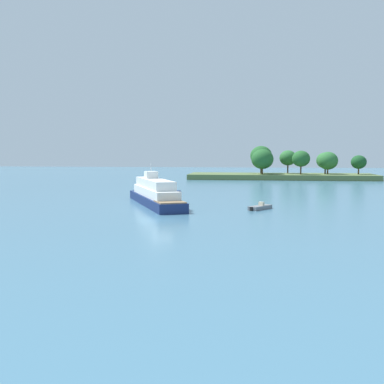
# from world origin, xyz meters

# --- Properties ---
(ground_plane) EXTENTS (400.00, 400.00, 0.00)m
(ground_plane) POSITION_xyz_m (0.00, 0.00, 0.00)
(ground_plane) COLOR teal
(treeline_island) EXTENTS (55.80, 16.88, 10.13)m
(treeline_island) POSITION_xyz_m (20.54, 90.03, 3.25)
(treeline_island) COLOR #566B3D
(treeline_island) RESTS_ON ground
(fishing_skiff) EXTENTS (3.52, 4.35, 1.05)m
(fishing_skiff) POSITION_xyz_m (11.74, 11.79, 0.30)
(fishing_skiff) COLOR slate
(fishing_skiff) RESTS_ON ground
(white_riverboat) EXTENTS (13.43, 23.17, 6.45)m
(white_riverboat) POSITION_xyz_m (-4.30, 15.65, 1.71)
(white_riverboat) COLOR navy
(white_riverboat) RESTS_ON ground
(small_motorboat) EXTENTS (5.69, 1.47, 0.88)m
(small_motorboat) POSITION_xyz_m (-6.68, 37.98, 0.22)
(small_motorboat) COLOR navy
(small_motorboat) RESTS_ON ground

